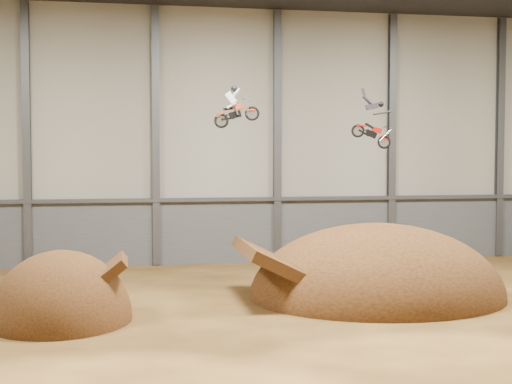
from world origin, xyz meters
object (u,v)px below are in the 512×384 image
(fmx_rider_b, at_px, (369,119))
(fmx_rider_a, at_px, (238,103))
(landing_ramp, at_px, (377,297))
(takeoff_ramp, at_px, (61,321))

(fmx_rider_b, bearing_deg, fmx_rider_a, -168.87)
(landing_ramp, height_order, fmx_rider_b, fmx_rider_b)
(landing_ramp, xyz_separation_m, fmx_rider_a, (-5.82, 0.48, 8.10))
(takeoff_ramp, xyz_separation_m, landing_ramp, (12.72, 2.15, 0.00))
(landing_ramp, distance_m, fmx_rider_b, 7.59)
(takeoff_ramp, height_order, landing_ramp, landing_ramp)
(fmx_rider_b, bearing_deg, landing_ramp, -74.55)
(landing_ramp, bearing_deg, fmx_rider_a, 175.31)
(takeoff_ramp, relative_size, fmx_rider_a, 3.13)
(takeoff_ramp, bearing_deg, fmx_rider_b, 13.40)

